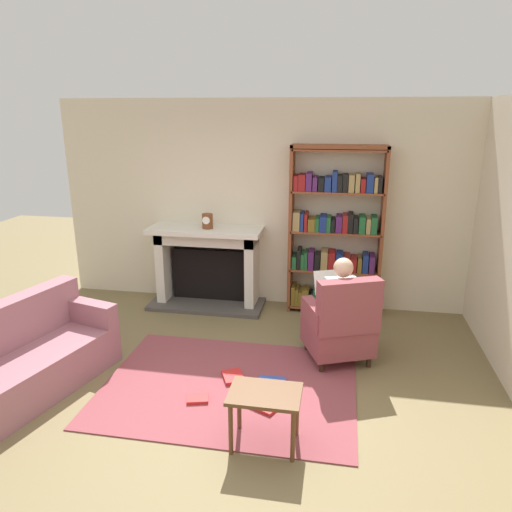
{
  "coord_description": "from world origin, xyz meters",
  "views": [
    {
      "loc": [
        0.97,
        -3.64,
        2.55
      ],
      "look_at": [
        0.1,
        1.2,
        1.05
      ],
      "focal_mm": 33.65,
      "sensor_mm": 36.0,
      "label": 1
    }
  ],
  "objects_px": {
    "armchair_reading": "(341,324)",
    "sofa_floral": "(24,360)",
    "bookshelf": "(334,235)",
    "fireplace": "(208,263)",
    "side_table": "(265,401)",
    "mantel_clock": "(207,221)",
    "seated_reader": "(338,303)"
  },
  "relations": [
    {
      "from": "armchair_reading",
      "to": "fireplace",
      "type": "bearing_deg",
      "value": -58.97
    },
    {
      "from": "fireplace",
      "to": "mantel_clock",
      "type": "distance_m",
      "value": 0.61
    },
    {
      "from": "fireplace",
      "to": "armchair_reading",
      "type": "distance_m",
      "value": 2.23
    },
    {
      "from": "armchair_reading",
      "to": "sofa_floral",
      "type": "relative_size",
      "value": 0.53
    },
    {
      "from": "side_table",
      "to": "seated_reader",
      "type": "bearing_deg",
      "value": 71.51
    },
    {
      "from": "bookshelf",
      "to": "side_table",
      "type": "height_order",
      "value": "bookshelf"
    },
    {
      "from": "bookshelf",
      "to": "armchair_reading",
      "type": "bearing_deg",
      "value": -84.63
    },
    {
      "from": "seated_reader",
      "to": "side_table",
      "type": "bearing_deg",
      "value": 48.97
    },
    {
      "from": "seated_reader",
      "to": "mantel_clock",
      "type": "bearing_deg",
      "value": -55.58
    },
    {
      "from": "mantel_clock",
      "to": "side_table",
      "type": "bearing_deg",
      "value": -65.95
    },
    {
      "from": "sofa_floral",
      "to": "bookshelf",
      "type": "bearing_deg",
      "value": -33.82
    },
    {
      "from": "fireplace",
      "to": "mantel_clock",
      "type": "bearing_deg",
      "value": -69.8
    },
    {
      "from": "mantel_clock",
      "to": "sofa_floral",
      "type": "distance_m",
      "value": 2.71
    },
    {
      "from": "side_table",
      "to": "mantel_clock",
      "type": "bearing_deg",
      "value": 114.05
    },
    {
      "from": "side_table",
      "to": "armchair_reading",
      "type": "bearing_deg",
      "value": 68.65
    },
    {
      "from": "seated_reader",
      "to": "sofa_floral",
      "type": "distance_m",
      "value": 3.1
    },
    {
      "from": "mantel_clock",
      "to": "armchair_reading",
      "type": "xyz_separation_m",
      "value": [
        1.75,
        -1.22,
        -0.75
      ]
    },
    {
      "from": "side_table",
      "to": "bookshelf",
      "type": "bearing_deg",
      "value": 81.13
    },
    {
      "from": "armchair_reading",
      "to": "side_table",
      "type": "height_order",
      "value": "armchair_reading"
    },
    {
      "from": "fireplace",
      "to": "armchair_reading",
      "type": "height_order",
      "value": "fireplace"
    },
    {
      "from": "bookshelf",
      "to": "side_table",
      "type": "bearing_deg",
      "value": -98.87
    },
    {
      "from": "armchair_reading",
      "to": "seated_reader",
      "type": "distance_m",
      "value": 0.23
    },
    {
      "from": "fireplace",
      "to": "side_table",
      "type": "height_order",
      "value": "fireplace"
    },
    {
      "from": "fireplace",
      "to": "bookshelf",
      "type": "relative_size",
      "value": 0.71
    },
    {
      "from": "bookshelf",
      "to": "armchair_reading",
      "type": "distance_m",
      "value": 1.49
    },
    {
      "from": "fireplace",
      "to": "sofa_floral",
      "type": "xyz_separation_m",
      "value": [
        -1.1,
        -2.41,
        -0.25
      ]
    },
    {
      "from": "side_table",
      "to": "sofa_floral",
      "type": "bearing_deg",
      "value": 171.35
    },
    {
      "from": "armchair_reading",
      "to": "side_table",
      "type": "distance_m",
      "value": 1.55
    },
    {
      "from": "seated_reader",
      "to": "side_table",
      "type": "xyz_separation_m",
      "value": [
        -0.52,
        -1.55,
        -0.22
      ]
    },
    {
      "from": "bookshelf",
      "to": "side_table",
      "type": "xyz_separation_m",
      "value": [
        -0.44,
        -2.8,
        -0.64
      ]
    },
    {
      "from": "fireplace",
      "to": "mantel_clock",
      "type": "relative_size",
      "value": 7.92
    },
    {
      "from": "mantel_clock",
      "to": "sofa_floral",
      "type": "xyz_separation_m",
      "value": [
        -1.14,
        -2.31,
        -0.86
      ]
    }
  ]
}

